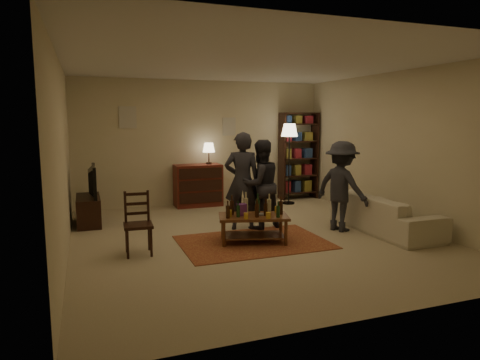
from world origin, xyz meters
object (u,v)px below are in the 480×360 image
dresser (198,184)px  sofa (384,213)px  dining_chair (138,221)px  person_by_sofa (342,186)px  person_right (260,185)px  tv_stand (89,203)px  coffee_table (253,218)px  person_left (242,181)px  floor_lamp (289,136)px  bookshelf (298,155)px

dresser → sofa: dresser is taller
dining_chair → person_by_sofa: (3.36, 0.11, 0.29)m
sofa → dining_chair: bearing=87.5°
person_right → tv_stand: bearing=-35.3°
person_right → coffee_table: bearing=50.6°
person_by_sofa → dining_chair: bearing=70.7°
person_by_sofa → dresser: bearing=10.4°
dresser → person_by_sofa: person_by_sofa is taller
sofa → person_left: size_ratio=1.26×
floor_lamp → person_left: size_ratio=1.07×
coffee_table → dining_chair: size_ratio=1.29×
coffee_table → person_by_sofa: person_by_sofa is taller
person_by_sofa → sofa: bearing=-134.7°
dining_chair → person_by_sofa: 3.37m
tv_stand → floor_lamp: (4.19, 0.47, 1.12)m
bookshelf → person_right: 3.02m
coffee_table → bookshelf: size_ratio=0.57×
tv_stand → dresser: dresser is taller
coffee_table → person_left: person_left is taller
coffee_table → person_left: bearing=81.3°
floor_lamp → sofa: size_ratio=0.85×
dining_chair → sofa: dining_chair is taller
sofa → person_right: (-1.88, 0.88, 0.46)m
dresser → bookshelf: bookshelf is taller
person_right → bookshelf: bearing=-139.6°
dresser → floor_lamp: (1.94, -0.45, 1.03)m
dining_chair → sofa: size_ratio=0.43×
dresser → person_by_sofa: bearing=-58.5°
coffee_table → dining_chair: 1.71m
person_left → person_right: (0.31, -0.06, -0.07)m
dresser → sofa: bearing=-52.5°
person_right → person_by_sofa: bearing=144.6°
tv_stand → person_by_sofa: (3.98, -1.91, 0.37)m
tv_stand → floor_lamp: bearing=6.4°
sofa → person_by_sofa: 0.85m
bookshelf → person_by_sofa: bookshelf is taller
coffee_table → tv_stand: tv_stand is taller
coffee_table → floor_lamp: bearing=53.9°
tv_stand → person_right: 3.09m
coffee_table → dresser: bearing=91.5°
coffee_table → person_right: (0.43, 0.76, 0.38)m
tv_stand → bookshelf: bookshelf is taller
person_left → person_by_sofa: bearing=178.1°
coffee_table → floor_lamp: (1.86, 2.55, 1.12)m
tv_stand → person_by_sofa: 4.43m
coffee_table → dining_chair: bearing=177.9°
floor_lamp → sofa: bearing=-80.4°
dresser → person_by_sofa: (1.73, -2.83, 0.28)m
coffee_table → dining_chair: (-1.70, 0.06, 0.08)m
coffee_table → sofa: coffee_table is taller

